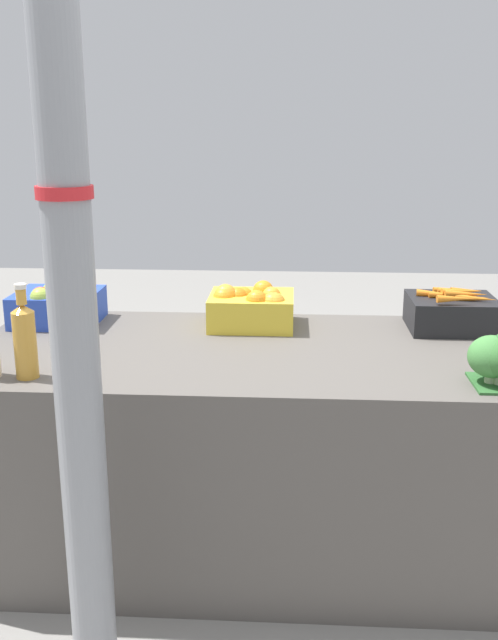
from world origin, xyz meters
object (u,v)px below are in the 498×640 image
Objects in this scene: apple_crate at (58,304)px; support_pole at (67,232)px; carrot_crate at (452,311)px; juice_bottle_amber at (25,339)px; orange_crate at (251,307)px.

support_pole is at bearing -69.25° from apple_crate.
carrot_crate is 1.09× the size of juice_bottle_amber.
juice_bottle_amber is (-0.65, -0.61, 0.05)m from orange_crate.
juice_bottle_amber is at bearing -136.75° from orange_crate.
apple_crate is 1.09× the size of juice_bottle_amber.
juice_bottle_amber reaches higher than carrot_crate.
orange_crate is 0.76m from carrot_crate.
carrot_crate is 1.54m from juice_bottle_amber.
orange_crate reaches higher than apple_crate.
orange_crate is 1.09× the size of juice_bottle_amber.
support_pole is 1.16m from apple_crate.
orange_crate is at bearing 69.80° from support_pole.
orange_crate is at bearing 43.25° from juice_bottle_amber.
orange_crate is 0.89m from juice_bottle_amber.
orange_crate is at bearing -179.53° from carrot_crate.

